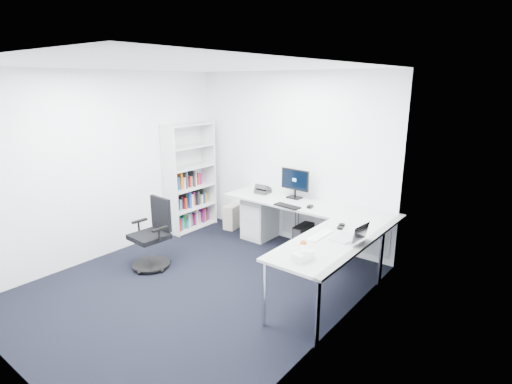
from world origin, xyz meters
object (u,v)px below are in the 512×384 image
Objects in this scene: l_desk at (293,235)px; monitor at (295,183)px; task_chair at (149,235)px; laptop at (345,229)px; bookshelf at (190,177)px.

monitor is at bearing 121.68° from l_desk.
l_desk is 2.73× the size of task_chair.
laptop reaches higher than l_desk.
task_chair is at bearing -118.22° from monitor.
monitor is (-0.31, 0.50, 0.63)m from l_desk.
l_desk is at bearing -55.68° from monitor.
bookshelf is 5.61× the size of laptop.
bookshelf is 1.69m from task_chair.
laptop is at bearing -10.63° from bookshelf.
bookshelf is at bearing -163.82° from monitor.
task_chair is (0.72, -1.46, -0.44)m from bookshelf.
bookshelf reaches higher than l_desk.
monitor reaches higher than task_chair.
task_chair is 2.96× the size of laptop.
laptop is at bearing -35.19° from monitor.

